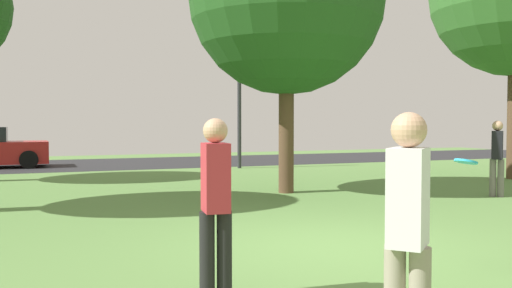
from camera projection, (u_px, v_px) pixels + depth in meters
name	position (u px, v px, depth m)	size (l,w,h in m)	color
ground_plane	(337.00, 247.00, 7.33)	(44.00, 44.00, 0.00)	#5B8442
road_strip	(132.00, 163.00, 22.14)	(44.00, 6.40, 0.01)	#28282B
person_thrower	(497.00, 155.00, 12.20)	(0.39, 0.38, 1.67)	slate
person_catcher	(408.00, 230.00, 3.58)	(0.39, 0.38, 1.70)	gray
person_walking	(216.00, 201.00, 5.04)	(0.30, 0.34, 1.68)	black
frisbee_disc	(466.00, 162.00, 6.58)	(0.33, 0.33, 0.09)	#2DB2E0
street_lamp_post	(239.00, 105.00, 19.72)	(0.14, 0.14, 4.50)	#2D2D33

